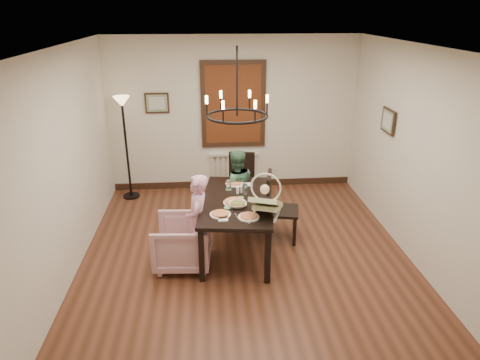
{
  "coord_description": "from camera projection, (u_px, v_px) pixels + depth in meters",
  "views": [
    {
      "loc": [
        -0.5,
        -5.13,
        3.23
      ],
      "look_at": [
        -0.06,
        0.22,
        1.05
      ],
      "focal_mm": 32.0,
      "sensor_mm": 36.0,
      "label": 1
    }
  ],
  "objects": [
    {
      "name": "chair_far",
      "position": [
        241.0,
        184.0,
        7.12
      ],
      "size": [
        0.5,
        0.5,
        0.99
      ],
      "primitive_type": null,
      "rotation": [
        0.0,
        0.0,
        -0.15
      ],
      "color": "black",
      "rests_on": "room_shell"
    },
    {
      "name": "drinking_glass",
      "position": [
        245.0,
        190.0,
        5.98
      ],
      "size": [
        0.07,
        0.07,
        0.14
      ],
      "primitive_type": "cylinder",
      "color": "silver",
      "rests_on": "dining_table"
    },
    {
      "name": "pizza_platter",
      "position": [
        235.0,
        202.0,
        5.72
      ],
      "size": [
        0.3,
        0.3,
        0.04
      ],
      "primitive_type": "cylinder",
      "color": "tan",
      "rests_on": "dining_table"
    },
    {
      "name": "baby_bouncer",
      "position": [
        266.0,
        201.0,
        5.36
      ],
      "size": [
        0.58,
        0.67,
        0.37
      ],
      "primitive_type": null,
      "rotation": [
        0.0,
        0.0,
        -0.33
      ],
      "color": "#C3D08F",
      "rests_on": "dining_table"
    },
    {
      "name": "chandelier",
      "position": [
        237.0,
        116.0,
        5.4
      ],
      "size": [
        0.8,
        0.8,
        0.04
      ],
      "primitive_type": "torus",
      "color": "black",
      "rests_on": "room_shell"
    },
    {
      "name": "window_blinds",
      "position": [
        233.0,
        105.0,
        7.65
      ],
      "size": [
        1.0,
        0.03,
        1.4
      ],
      "primitive_type": "cube",
      "color": "#5A2A12",
      "rests_on": "room_shell"
    },
    {
      "name": "chair_right",
      "position": [
        283.0,
        207.0,
        6.23
      ],
      "size": [
        0.54,
        0.54,
        1.04
      ],
      "primitive_type": null,
      "rotation": [
        0.0,
        0.0,
        1.37
      ],
      "color": "black",
      "rests_on": "room_shell"
    },
    {
      "name": "radiator",
      "position": [
        234.0,
        169.0,
        8.14
      ],
      "size": [
        0.92,
        0.12,
        0.62
      ],
      "primitive_type": null,
      "color": "silver",
      "rests_on": "room_shell"
    },
    {
      "name": "dining_table",
      "position": [
        237.0,
        205.0,
        5.87
      ],
      "size": [
        1.14,
        1.77,
        0.78
      ],
      "rotation": [
        0.0,
        0.0,
        -0.12
      ],
      "color": "black",
      "rests_on": "room_shell"
    },
    {
      "name": "room_shell",
      "position": [
        244.0,
        152.0,
        5.8
      ],
      "size": [
        4.51,
        5.0,
        2.81
      ],
      "color": "brown",
      "rests_on": "ground"
    },
    {
      "name": "picture_back",
      "position": [
        157.0,
        103.0,
        7.54
      ],
      "size": [
        0.42,
        0.03,
        0.36
      ],
      "primitive_type": "cube",
      "color": "black",
      "rests_on": "room_shell"
    },
    {
      "name": "picture_right",
      "position": [
        388.0,
        121.0,
        6.36
      ],
      "size": [
        0.03,
        0.42,
        0.36
      ],
      "primitive_type": "cube",
      "rotation": [
        0.0,
        0.0,
        1.57
      ],
      "color": "black",
      "rests_on": "room_shell"
    },
    {
      "name": "salad_bowl",
      "position": [
        238.0,
        204.0,
        5.62
      ],
      "size": [
        0.28,
        0.28,
        0.07
      ],
      "primitive_type": "imported",
      "color": "white",
      "rests_on": "dining_table"
    },
    {
      "name": "elderly_woman",
      "position": [
        198.0,
        228.0,
        5.62
      ],
      "size": [
        0.3,
        0.41,
        1.06
      ],
      "primitive_type": "imported",
      "rotation": [
        0.0,
        0.0,
        -1.7
      ],
      "color": "#DA99B8",
      "rests_on": "room_shell"
    },
    {
      "name": "seated_man",
      "position": [
        236.0,
        195.0,
        6.63
      ],
      "size": [
        0.56,
        0.47,
        1.04
      ],
      "primitive_type": "imported",
      "rotation": [
        0.0,
        0.0,
        3.31
      ],
      "color": "#426E53",
      "rests_on": "room_shell"
    },
    {
      "name": "armchair",
      "position": [
        182.0,
        242.0,
        5.65
      ],
      "size": [
        0.79,
        0.77,
        0.67
      ],
      "primitive_type": "imported",
      "rotation": [
        0.0,
        0.0,
        -1.64
      ],
      "color": "#D8A5B6",
      "rests_on": "room_shell"
    },
    {
      "name": "floor_lamp",
      "position": [
        127.0,
        150.0,
        7.49
      ],
      "size": [
        0.3,
        0.3,
        1.8
      ],
      "primitive_type": null,
      "color": "black",
      "rests_on": "room_shell"
    }
  ]
}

